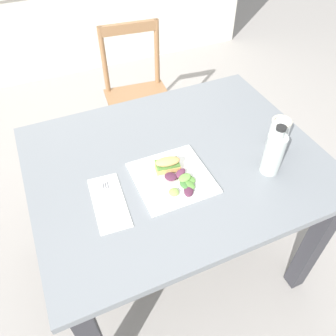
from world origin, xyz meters
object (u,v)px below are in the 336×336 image
at_px(fork_on_napkin, 108,198).
at_px(mason_jar_iced_tea, 278,135).
at_px(chair_wooden_far, 139,97).
at_px(bottle_cold_brew, 273,155).
at_px(sandwich_half_front, 168,164).
at_px(dining_table, 176,180).
at_px(plate_lunch, 172,178).

xyz_separation_m(fork_on_napkin, mason_jar_iced_tea, (0.71, -0.01, 0.06)).
distance_m(chair_wooden_far, bottle_cold_brew, 1.16).
bearing_deg(bottle_cold_brew, fork_on_napkin, 169.58).
distance_m(sandwich_half_front, mason_jar_iced_tea, 0.47).
relative_size(bottle_cold_brew, mason_jar_iced_tea, 1.53).
distance_m(dining_table, mason_jar_iced_tea, 0.45).
bearing_deg(sandwich_half_front, fork_on_napkin, -170.92).
xyz_separation_m(sandwich_half_front, fork_on_napkin, (-0.25, -0.04, -0.03)).
xyz_separation_m(bottle_cold_brew, mason_jar_iced_tea, (0.10, 0.10, -0.02)).
bearing_deg(fork_on_napkin, plate_lunch, -0.66).
bearing_deg(plate_lunch, bottle_cold_brew, -16.89).
bearing_deg(chair_wooden_far, bottle_cold_brew, -82.14).
bearing_deg(mason_jar_iced_tea, sandwich_half_front, 173.85).
distance_m(fork_on_napkin, mason_jar_iced_tea, 0.71).
distance_m(bottle_cold_brew, mason_jar_iced_tea, 0.15).
height_order(sandwich_half_front, bottle_cold_brew, bottle_cold_brew).
distance_m(chair_wooden_far, fork_on_napkin, 1.12).
height_order(chair_wooden_far, fork_on_napkin, chair_wooden_far).
bearing_deg(plate_lunch, fork_on_napkin, 179.34).
height_order(chair_wooden_far, sandwich_half_front, chair_wooden_far).
relative_size(plate_lunch, mason_jar_iced_tea, 1.98).
distance_m(dining_table, fork_on_napkin, 0.35).
relative_size(fork_on_napkin, bottle_cold_brew, 0.87).
xyz_separation_m(dining_table, bottle_cold_brew, (0.30, -0.20, 0.21)).
xyz_separation_m(dining_table, chair_wooden_far, (0.15, 0.89, -0.16)).
bearing_deg(bottle_cold_brew, dining_table, 145.91).
xyz_separation_m(sandwich_half_front, mason_jar_iced_tea, (0.46, -0.05, 0.02)).
relative_size(dining_table, bottle_cold_brew, 5.43).
height_order(plate_lunch, mason_jar_iced_tea, mason_jar_iced_tea).
height_order(plate_lunch, fork_on_napkin, plate_lunch).
xyz_separation_m(chair_wooden_far, plate_lunch, (-0.21, -0.98, 0.30)).
xyz_separation_m(plate_lunch, sandwich_half_front, (-0.00, 0.04, 0.03)).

